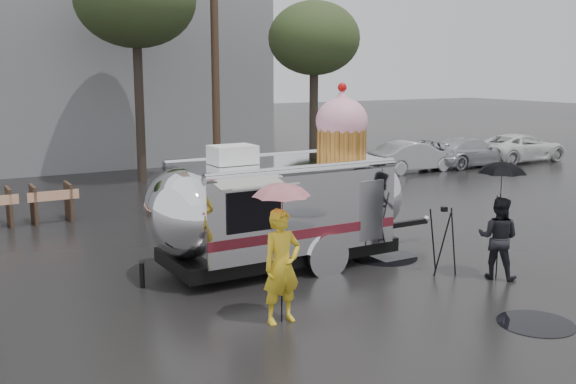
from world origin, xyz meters
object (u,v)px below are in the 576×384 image
person_left (282,266)px  tripod (443,235)px  person_right (498,238)px  airstream_trailer (283,201)px

person_left → tripod: person_left is taller
person_left → person_right: person_left is taller
tripod → person_right: bearing=-31.2°
person_right → tripod: size_ratio=1.18×
airstream_trailer → tripod: (2.45, -2.11, -0.55)m
airstream_trailer → person_left: airstream_trailer is taller
person_right → tripod: person_right is taller
person_left → tripod: bearing=6.2°
tripod → person_left: bearing=-155.6°
airstream_trailer → person_right: bearing=-42.8°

